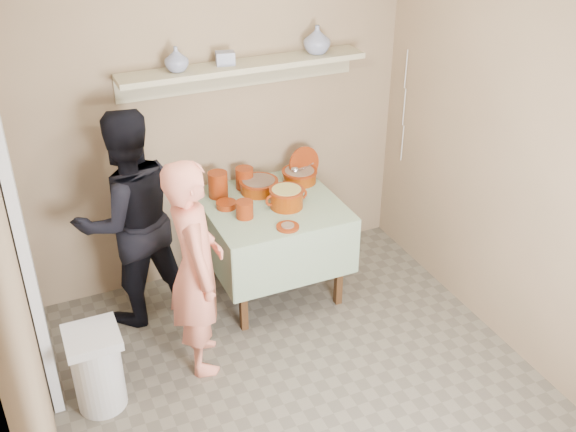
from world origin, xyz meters
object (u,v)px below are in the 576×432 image
person_helper (129,219)px  trash_bin (97,369)px  person_cook (196,268)px  cazuela_rice (287,196)px  serving_table (271,217)px

person_helper → trash_bin: size_ratio=2.86×
person_cook → cazuela_rice: 0.96m
person_helper → cazuela_rice: bearing=158.9°
serving_table → cazuela_rice: bearing=-50.7°
person_helper → trash_bin: (-0.43, -0.83, -0.52)m
person_helper → cazuela_rice: person_helper is taller
person_cook → cazuela_rice: (0.83, 0.47, 0.10)m
person_cook → person_helper: person_helper is taller
person_cook → trash_bin: size_ratio=2.66×
person_cook → person_helper: 0.74m
cazuela_rice → trash_bin: (-1.53, -0.62, -0.56)m
cazuela_rice → serving_table: bearing=129.3°
person_helper → serving_table: 1.04m
trash_bin → serving_table: bearing=26.2°
person_cook → person_helper: size_ratio=0.93×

